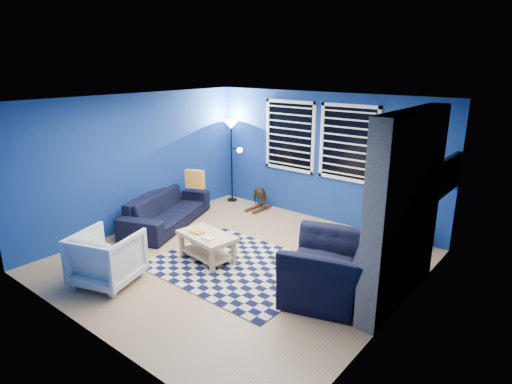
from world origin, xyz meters
TOP-DOWN VIEW (x-y plane):
  - floor at (0.00, 0.00)m, footprint 5.00×5.00m
  - ceiling at (0.00, 0.00)m, footprint 5.00×5.00m
  - wall_back at (0.00, 2.50)m, footprint 5.00×0.00m
  - wall_left at (-2.50, 0.00)m, footprint 0.00×5.00m
  - wall_right at (2.50, 0.00)m, footprint 0.00×5.00m
  - fireplace at (2.36, 0.50)m, footprint 0.65×2.00m
  - window_left at (-0.75, 2.46)m, footprint 1.17×0.06m
  - window_right at (0.55, 2.46)m, footprint 1.17×0.06m
  - tv at (2.45, 2.00)m, footprint 0.07×1.00m
  - rug at (0.13, -0.16)m, footprint 2.53×2.03m
  - sofa at (-2.10, 0.32)m, footprint 2.33×1.57m
  - armchair_big at (1.64, -0.05)m, footprint 1.52×1.42m
  - armchair_bent at (-1.00, -1.68)m, footprint 1.05×1.06m
  - rocking_horse at (-1.29, 2.13)m, footprint 0.44×0.63m
  - coffee_table at (-0.40, -0.30)m, footprint 1.01×0.67m
  - cabinet at (1.72, 2.25)m, footprint 0.72×0.62m
  - floor_lamp at (-2.13, 2.25)m, footprint 0.49×0.30m
  - throw_pillow at (-1.95, 0.94)m, footprint 0.40×0.24m

SIDE VIEW (x-z plane):
  - floor at x=0.00m, z-range 0.00..0.00m
  - rug at x=0.13m, z-range 0.00..0.02m
  - cabinet at x=1.72m, z-range -0.03..0.57m
  - rocking_horse at x=-1.29m, z-range 0.07..0.55m
  - sofa at x=-2.10m, z-range 0.00..0.63m
  - coffee_table at x=-0.40m, z-range 0.09..0.56m
  - armchair_bent at x=-1.00m, z-range 0.00..0.77m
  - armchair_big at x=1.64m, z-range 0.00..0.81m
  - throw_pillow at x=-1.95m, z-range 0.63..1.00m
  - fireplace at x=2.36m, z-range -0.05..2.45m
  - wall_back at x=0.00m, z-range -1.25..3.75m
  - wall_left at x=-2.50m, z-range -1.25..3.75m
  - wall_right at x=2.50m, z-range -1.25..3.75m
  - tv at x=2.45m, z-range 1.11..1.69m
  - floor_lamp at x=-2.13m, z-range 0.58..2.39m
  - window_left at x=-0.75m, z-range 0.89..2.31m
  - window_right at x=0.55m, z-range 0.89..2.31m
  - ceiling at x=0.00m, z-range 2.50..2.50m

